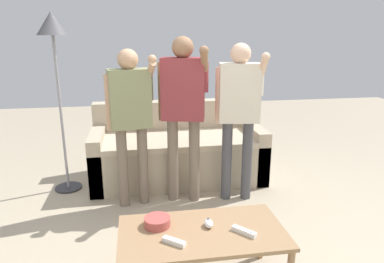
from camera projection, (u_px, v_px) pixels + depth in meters
ground_plane at (184, 263)px, 2.56m from camera, size 12.00×12.00×0.00m
couch at (177, 152)px, 4.02m from camera, size 1.90×0.87×0.84m
coffee_table at (202, 238)px, 2.21m from camera, size 1.05×0.56×0.42m
snack_bowl at (157, 222)px, 2.25m from camera, size 0.17×0.17×0.06m
game_remote_nunchuk at (209, 223)px, 2.24m from camera, size 0.06×0.09×0.05m
floor_lamp at (54, 42)px, 3.37m from camera, size 0.30×0.30×1.82m
player_left at (130, 110)px, 3.20m from camera, size 0.46×0.29×1.49m
player_center at (183, 101)px, 3.27m from camera, size 0.46×0.42×1.60m
player_right at (239, 105)px, 3.31m from camera, size 0.45×0.38×1.54m
game_remote_wand_near at (244, 231)px, 2.16m from camera, size 0.14×0.15×0.03m
game_remote_wand_far at (174, 242)px, 2.06m from camera, size 0.14×0.12×0.03m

